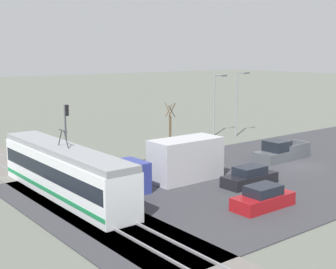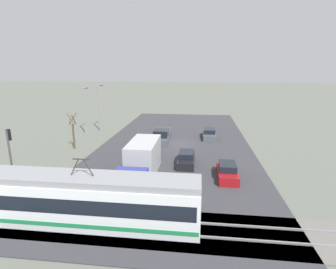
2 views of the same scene
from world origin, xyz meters
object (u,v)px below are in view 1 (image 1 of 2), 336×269
Objects in this scene: sedan_car_0 at (263,199)px; street_lamp_mid_block at (216,100)px; light_rail_tram at (64,172)px; street_tree at (170,127)px; traffic_light_pole at (66,126)px; sedan_car_2 at (250,177)px; street_lamp_near_crossing at (238,99)px; box_truck at (172,163)px; pickup_truck at (281,152)px.

street_lamp_mid_block is (20.70, -15.70, 3.51)m from sedan_car_0.
light_rail_tram is 3.55× the size of sedan_car_0.
traffic_light_pole is at bearing 91.88° from street_tree.
traffic_light_pole reaches higher than sedan_car_2.
light_rail_tram is 17.99m from street_tree.
sedan_car_2 is at bearing 164.27° from street_tree.
street_tree is at bearing -15.73° from sedan_car_2.
sedan_car_2 is at bearing -151.80° from traffic_light_pole.
street_tree is (14.55, -4.10, 1.47)m from sedan_car_2.
light_rail_tram is 3.22× the size of street_tree.
sedan_car_2 is 21.18m from street_lamp_mid_block.
sedan_car_0 is 0.96× the size of sedan_car_2.
street_lamp_near_crossing is at bearing -88.02° from traffic_light_pole.
street_lamp_mid_block reaches higher than box_truck.
street_lamp_near_crossing is at bearing -42.89° from sedan_car_0.
light_rail_tram is at bearing 75.25° from box_truck.
street_lamp_mid_block reaches higher than light_rail_tram.
pickup_truck is at bearing -96.21° from light_rail_tram.
box_truck is 1.34× the size of street_lamp_mid_block.
street_tree is (10.53, -8.15, 0.58)m from box_truck.
traffic_light_pole is at bearing 91.98° from street_lamp_near_crossing.
street_tree is 10.53m from street_lamp_near_crossing.
light_rail_tram reaches higher than sedan_car_2.
box_truck is 21.05m from street_lamp_mid_block.
traffic_light_pole reaches higher than pickup_truck.
light_rail_tram reaches higher than pickup_truck.
pickup_truck is 0.76× the size of street_lamp_near_crossing.
street_tree is (10.70, 4.39, 1.36)m from pickup_truck.
pickup_truck is 13.92m from street_lamp_mid_block.
sedan_car_2 is 0.84× the size of traffic_light_pole.
sedan_car_0 is 0.81× the size of traffic_light_pole.
sedan_car_2 is (-6.05, -11.76, -1.05)m from light_rail_tram.
street_tree reaches higher than light_rail_tram.
street_tree is at bearing 92.08° from street_lamp_near_crossing.
street_tree is 0.63× the size of street_lamp_near_crossing.
light_rail_tram is at bearing 83.79° from pickup_truck.
light_rail_tram is 13.24m from sedan_car_0.
box_truck is at bearing -160.76° from traffic_light_pole.
street_lamp_mid_block is at bearing -82.77° from traffic_light_pole.
traffic_light_pole is (10.32, 16.08, 2.65)m from pickup_truck.
pickup_truck is 1.22× the size of street_tree.
street_tree is 8.94m from street_lamp_mid_block.
sedan_car_0 is 0.59× the size of street_lamp_mid_block.
sedan_car_0 is 0.57× the size of street_lamp_near_crossing.
street_lamp_mid_block is at bearing -37.19° from sedan_car_0.
box_truck is 13.33m from street_tree.
sedan_car_0 is at bearing 142.81° from street_lamp_mid_block.
street_lamp_near_crossing reaches higher than street_lamp_mid_block.
pickup_truck is (-0.18, -12.54, -0.78)m from box_truck.
street_lamp_near_crossing reaches higher than sedan_car_0.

